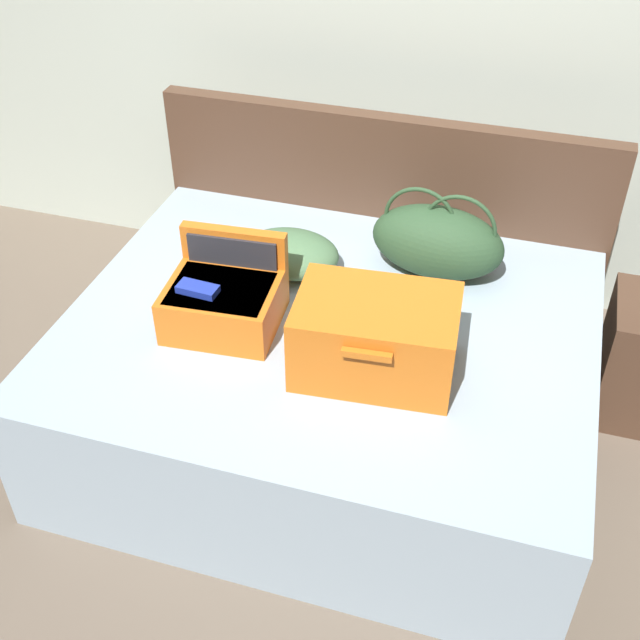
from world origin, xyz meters
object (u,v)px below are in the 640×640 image
bed (329,380)px  hard_case_large (376,336)px  hard_case_medium (224,299)px  pillow_near_headboard (289,254)px  duffel_bag (438,241)px

bed → hard_case_large: size_ratio=3.44×
hard_case_medium → pillow_near_headboard: size_ratio=1.05×
hard_case_medium → duffel_bag: (0.68, 0.54, 0.04)m
bed → hard_case_medium: 0.55m
pillow_near_headboard → hard_case_large: bearing=-45.8°
bed → duffel_bag: bearing=54.3°
bed → hard_case_large: (0.22, -0.19, 0.43)m
bed → duffel_bag: size_ratio=3.54×
bed → pillow_near_headboard: size_ratio=4.84×
bed → duffel_bag: duffel_bag is taller
duffel_bag → bed: bearing=-125.7°
pillow_near_headboard → duffel_bag: bearing=14.9°
bed → pillow_near_headboard: bearing=131.2°
hard_case_large → hard_case_medium: 0.59m
hard_case_medium → duffel_bag: size_ratio=0.77×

